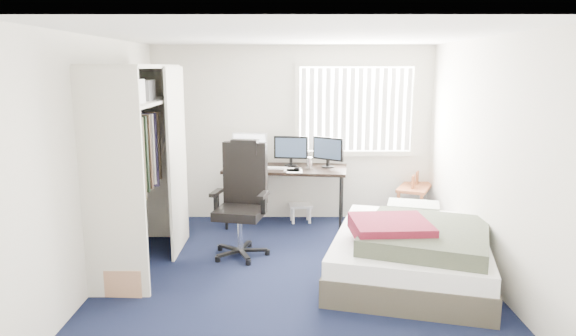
# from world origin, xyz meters

# --- Properties ---
(ground) EXTENTS (4.20, 4.20, 0.00)m
(ground) POSITION_xyz_m (0.00, 0.00, 0.00)
(ground) COLOR black
(ground) RESTS_ON ground
(room_shell) EXTENTS (4.20, 4.20, 4.20)m
(room_shell) POSITION_xyz_m (0.00, 0.00, 1.51)
(room_shell) COLOR silver
(room_shell) RESTS_ON ground
(window_assembly) EXTENTS (1.72, 0.09, 1.32)m
(window_assembly) POSITION_xyz_m (0.90, 2.04, 1.60)
(window_assembly) COLOR white
(window_assembly) RESTS_ON ground
(closet) EXTENTS (0.64, 1.84, 2.22)m
(closet) POSITION_xyz_m (-1.67, 0.27, 1.35)
(closet) COLOR beige
(closet) RESTS_ON ground
(desk) EXTENTS (1.76, 0.99, 1.28)m
(desk) POSITION_xyz_m (-0.09, 1.75, 0.84)
(desk) COLOR black
(desk) RESTS_ON ground
(office_chair) EXTENTS (0.75, 0.75, 1.35)m
(office_chair) POSITION_xyz_m (-0.60, 0.60, 0.52)
(office_chair) COLOR black
(office_chair) RESTS_ON ground
(footstool) EXTENTS (0.35, 0.29, 0.26)m
(footstool) POSITION_xyz_m (0.12, 1.85, 0.20)
(footstool) COLOR white
(footstool) RESTS_ON ground
(nightstand) EXTENTS (0.68, 0.88, 0.72)m
(nightstand) POSITION_xyz_m (1.75, 1.85, 0.47)
(nightstand) COLOR brown
(nightstand) RESTS_ON ground
(bed) EXTENTS (2.05, 2.42, 0.69)m
(bed) POSITION_xyz_m (1.25, -0.08, 0.29)
(bed) COLOR #3E382C
(bed) RESTS_ON ground
(pine_box) EXTENTS (0.38, 0.29, 0.27)m
(pine_box) POSITION_xyz_m (-1.65, -0.49, 0.14)
(pine_box) COLOR tan
(pine_box) RESTS_ON ground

